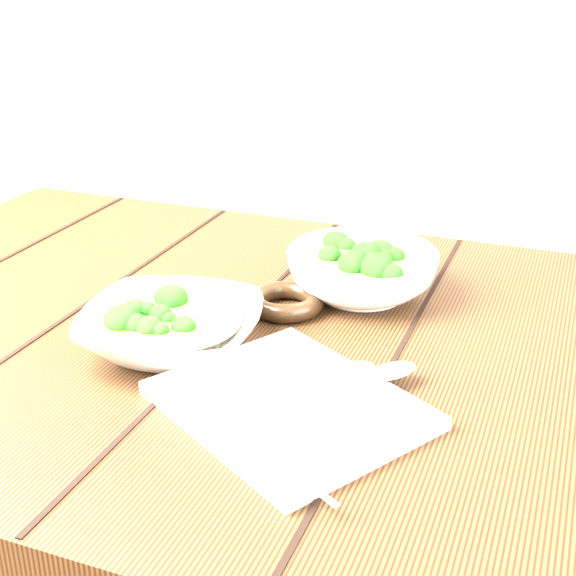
# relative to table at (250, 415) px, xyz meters

# --- Properties ---
(table) EXTENTS (1.20, 0.80, 0.75)m
(table) POSITION_rel_table_xyz_m (0.00, 0.00, 0.00)
(table) COLOR #321D0E
(table) RESTS_ON ground
(soup_bowl_front) EXTENTS (0.23, 0.23, 0.06)m
(soup_bowl_front) POSITION_rel_table_xyz_m (-0.06, -0.08, 0.15)
(soup_bowl_front) COLOR silver
(soup_bowl_front) RESTS_ON table
(soup_bowl_back) EXTENTS (0.23, 0.23, 0.07)m
(soup_bowl_back) POSITION_rel_table_xyz_m (0.10, 0.14, 0.15)
(soup_bowl_back) COLOR silver
(soup_bowl_back) RESTS_ON table
(trivet) EXTENTS (0.12, 0.12, 0.02)m
(trivet) POSITION_rel_table_xyz_m (0.02, 0.06, 0.13)
(trivet) COLOR black
(trivet) RESTS_ON table
(napkin) EXTENTS (0.31, 0.29, 0.01)m
(napkin) POSITION_rel_table_xyz_m (0.11, -0.15, 0.13)
(napkin) COLOR beige
(napkin) RESTS_ON table
(spoon_left) EXTENTS (0.14, 0.17, 0.01)m
(spoon_left) POSITION_rel_table_xyz_m (0.13, -0.11, 0.14)
(spoon_left) COLOR #ADA998
(spoon_left) RESTS_ON napkin
(spoon_right) EXTENTS (0.14, 0.17, 0.01)m
(spoon_right) POSITION_rel_table_xyz_m (0.17, -0.10, 0.14)
(spoon_right) COLOR #ADA998
(spoon_right) RESTS_ON napkin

